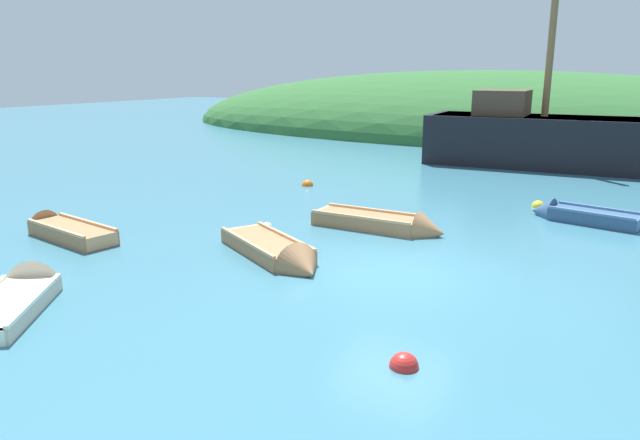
{
  "coord_description": "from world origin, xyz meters",
  "views": [
    {
      "loc": [
        4.67,
        -11.0,
        4.18
      ],
      "look_at": [
        -3.06,
        2.05,
        0.31
      ],
      "focal_mm": 33.27,
      "sensor_mm": 36.0,
      "label": 1
    }
  ],
  "objects": [
    {
      "name": "ground_plane",
      "position": [
        0.0,
        0.0,
        0.0
      ],
      "size": [
        120.0,
        120.0,
        0.0
      ],
      "primitive_type": "plane",
      "color": "teal"
    },
    {
      "name": "shore_hill",
      "position": [
        -6.74,
        30.45,
        0.0
      ],
      "size": [
        47.87,
        20.85,
        8.27
      ],
      "primitive_type": "ellipsoid",
      "color": "#2D602D",
      "rests_on": "ground"
    },
    {
      "name": "sailing_ship",
      "position": [
        1.73,
        16.6,
        0.86
      ],
      "size": [
        16.79,
        4.5,
        11.64
      ],
      "rotation": [
        0.0,
        0.0,
        0.07
      ],
      "color": "black",
      "rests_on": "ground"
    },
    {
      "name": "rowboat_center",
      "position": [
        -5.3,
        -5.04,
        0.08
      ],
      "size": [
        2.7,
        3.17,
        1.04
      ],
      "rotation": [
        0.0,
        0.0,
        2.19
      ],
      "color": "beige",
      "rests_on": "ground"
    },
    {
      "name": "rowboat_outer_left",
      "position": [
        -1.64,
        3.09,
        0.12
      ],
      "size": [
        3.67,
        1.09,
        1.0
      ],
      "rotation": [
        0.0,
        0.0,
        0.01
      ],
      "color": "#9E7047",
      "rests_on": "ground"
    },
    {
      "name": "rowboat_near_dock",
      "position": [
        -2.67,
        -0.48,
        0.1
      ],
      "size": [
        3.63,
        2.59,
        1.03
      ],
      "rotation": [
        0.0,
        0.0,
        5.8
      ],
      "color": "#9E7047",
      "rests_on": "ground"
    },
    {
      "name": "rowboat_portside",
      "position": [
        -8.54,
        -1.73,
        0.12
      ],
      "size": [
        3.51,
        1.38,
        0.89
      ],
      "rotation": [
        0.0,
        0.0,
        3.0
      ],
      "color": "#9E7047",
      "rests_on": "ground"
    },
    {
      "name": "rowboat_outer_right",
      "position": [
        2.69,
        6.73,
        0.12
      ],
      "size": [
        3.04,
        1.41,
        0.87
      ],
      "rotation": [
        0.0,
        0.0,
        2.96
      ],
      "color": "#335175",
      "rests_on": "ground"
    },
    {
      "name": "buoy_white",
      "position": [
        -4.52,
        1.68,
        0.0
      ],
      "size": [
        0.29,
        0.29,
        0.29
      ],
      "primitive_type": "sphere",
      "color": "white",
      "rests_on": "ground"
    },
    {
      "name": "buoy_orange",
      "position": [
        -6.72,
        7.32,
        0.0
      ],
      "size": [
        0.43,
        0.43,
        0.43
      ],
      "primitive_type": "sphere",
      "color": "orange",
      "rests_on": "ground"
    },
    {
      "name": "buoy_yellow",
      "position": [
        1.34,
        8.04,
        0.0
      ],
      "size": [
        0.4,
        0.4,
        0.4
      ],
      "primitive_type": "sphere",
      "color": "yellow",
      "rests_on": "ground"
    },
    {
      "name": "buoy_red",
      "position": [
        1.75,
        -3.68,
        0.0
      ],
      "size": [
        0.43,
        0.43,
        0.43
      ],
      "primitive_type": "sphere",
      "color": "red",
      "rests_on": "ground"
    }
  ]
}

